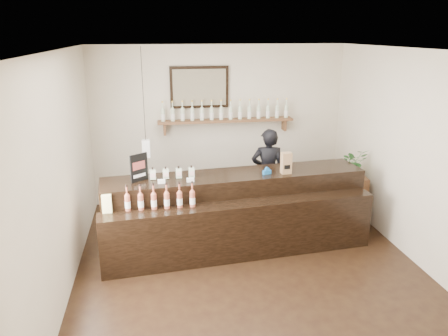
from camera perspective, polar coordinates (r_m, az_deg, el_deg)
name	(u,v)px	position (r m, az deg, el deg)	size (l,w,h in m)	color
ground	(248,263)	(6.06, 3.09, -12.34)	(5.00, 5.00, 0.00)	black
room_shell	(250,141)	(5.42, 3.38, 3.49)	(5.00, 5.00, 5.00)	beige
back_wall_decor	(212,107)	(7.68, -1.53, 8.01)	(2.66, 0.96, 1.69)	brown
counter	(236,214)	(6.32, 1.63, -5.99)	(3.82, 1.34, 1.23)	black
promo_sign	(139,168)	(6.00, -11.04, 0.05)	(0.23, 0.18, 0.38)	black
paper_bag	(286,163)	(6.28, 8.13, 0.64)	(0.15, 0.12, 0.31)	#936C47
tape_dispenser	(267,171)	(6.25, 5.63, -0.44)	(0.13, 0.09, 0.10)	#1966B3
side_cabinet	(351,197)	(7.54, 16.21, -3.67)	(0.44, 0.56, 0.76)	brown
potted_plant	(354,162)	(7.35, 16.61, 0.75)	(0.40, 0.35, 0.45)	#2C6428
shopkeeper	(268,167)	(7.25, 5.75, 0.07)	(0.62, 0.41, 1.71)	black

